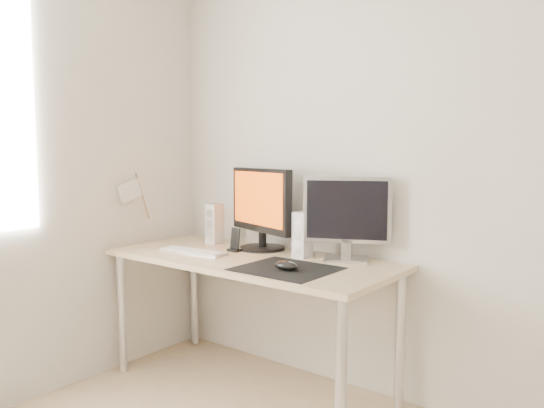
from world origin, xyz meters
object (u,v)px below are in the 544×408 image
Objects in this scene: second_monitor at (347,214)px; speaker_left at (215,224)px; desk at (250,271)px; keyboard at (193,251)px; phone_dock at (235,244)px; mouse at (286,266)px; speaker_right at (302,235)px; main_monitor at (261,206)px.

speaker_left is (-0.91, -0.04, -0.12)m from second_monitor.
second_monitor reaches higher than desk.
keyboard reaches higher than desk.
mouse is at bearing -23.21° from phone_dock.
mouse is at bearing -68.62° from speaker_right.
phone_dock is (-0.40, -0.09, -0.08)m from speaker_right.
keyboard is 3.21× the size of phone_dock.
speaker_right is at bearing 12.64° from phone_dock.
keyboard is at bearing -127.89° from main_monitor.
speaker_left is 1.00× the size of speaker_right.
main_monitor is 2.21× the size of speaker_right.
main_monitor is 1.23× the size of second_monitor.
second_monitor is (0.46, 0.23, 0.32)m from desk.
mouse is at bearing -105.74° from second_monitor.
desk is 0.52m from speaker_left.
mouse is at bearing -3.46° from keyboard.
speaker_left is at bearing 112.10° from keyboard.
desk is 6.58× the size of speaker_left.
speaker_left is at bearing -177.75° from second_monitor.
desk is at bearing -145.89° from speaker_right.
second_monitor is at bearing 23.52° from keyboard.
speaker_left reaches higher than keyboard.
main_monitor is at bearing 56.25° from phone_dock.
mouse is 0.28× the size of keyboard.
desk is 0.34m from speaker_right.
second_monitor is at bearing 26.14° from desk.
desk is 3.73× the size of keyboard.
speaker_right is (0.68, -0.03, 0.00)m from speaker_left.
phone_dock is at bearing 156.79° from mouse.
speaker_left is (-0.36, -0.00, -0.13)m from main_monitor.
keyboard is (-0.55, -0.27, -0.11)m from speaker_right.
speaker_left is (-0.80, 0.35, 0.10)m from mouse.
main_monitor reaches higher than speaker_left.
main_monitor is at bearing 112.59° from desk.
second_monitor is 3.26× the size of phone_dock.
mouse is 0.87m from speaker_left.
speaker_right reaches higher than keyboard.
phone_dock is at bearing 49.49° from keyboard.
phone_dock is (0.28, -0.12, -0.08)m from speaker_left.
speaker_left reaches higher than mouse.
mouse is at bearing -23.61° from desk.
speaker_right is (-0.12, 0.31, 0.10)m from mouse.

